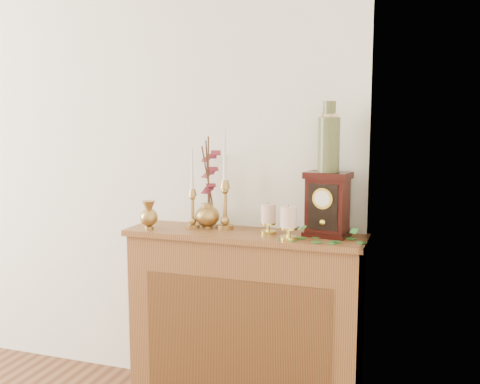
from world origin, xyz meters
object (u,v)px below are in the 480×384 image
at_px(candlestick_center, 225,196).
at_px(ginger_jar, 210,186).
at_px(candlestick_left, 193,202).
at_px(mantel_clock, 327,205).
at_px(bud_vase, 149,215).
at_px(ceramic_vase, 329,140).

height_order(candlestick_center, ginger_jar, candlestick_center).
distance_m(candlestick_center, ginger_jar, 0.12).
relative_size(candlestick_left, ginger_jar, 0.87).
bearing_deg(mantel_clock, candlestick_left, -168.04).
relative_size(bud_vase, ginger_jar, 0.31).
bearing_deg(candlestick_center, ceramic_vase, -0.05).
distance_m(candlestick_left, candlestick_center, 0.18).
bearing_deg(candlestick_center, bud_vase, -159.39).
xyz_separation_m(candlestick_left, mantel_clock, (0.71, 0.03, 0.02)).
bearing_deg(mantel_clock, ginger_jar, -173.69).
xyz_separation_m(candlestick_center, bud_vase, (-0.37, -0.14, -0.10)).
bearing_deg(bud_vase, ginger_jar, 32.95).
height_order(candlestick_center, ceramic_vase, ceramic_vase).
distance_m(candlestick_left, bud_vase, 0.24).
relative_size(candlestick_left, bud_vase, 2.81).
bearing_deg(candlestick_left, mantel_clock, 2.02).
relative_size(mantel_clock, ceramic_vase, 0.93).
height_order(candlestick_center, bud_vase, candlestick_center).
bearing_deg(ceramic_vase, candlestick_center, 179.95).
relative_size(ginger_jar, mantel_clock, 1.53).
height_order(candlestick_left, candlestick_center, candlestick_center).
distance_m(bud_vase, ginger_jar, 0.36).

